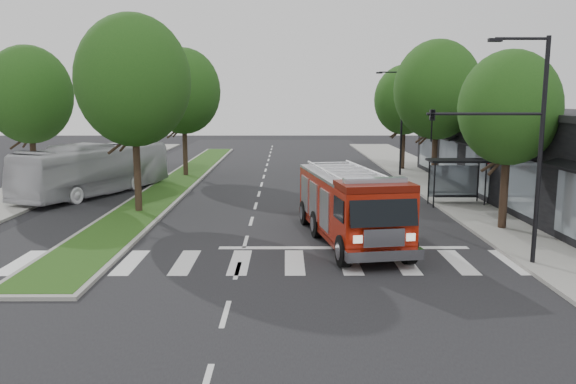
% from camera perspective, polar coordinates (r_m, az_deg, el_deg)
% --- Properties ---
extents(ground, '(140.00, 140.00, 0.00)m').
position_cam_1_polar(ground, '(23.62, -4.33, -5.07)').
color(ground, black).
rests_on(ground, ground).
extents(sidewalk_right, '(5.00, 80.00, 0.15)m').
position_cam_1_polar(sidewalk_right, '(35.04, 17.74, -0.61)').
color(sidewalk_right, gray).
rests_on(sidewalk_right, ground).
extents(sidewalk_left, '(5.00, 80.00, 0.15)m').
position_cam_1_polar(sidewalk_left, '(37.04, -26.15, -0.61)').
color(sidewalk_left, gray).
rests_on(sidewalk_left, ground).
extents(median, '(3.00, 50.00, 0.15)m').
position_cam_1_polar(median, '(41.93, -10.80, 1.26)').
color(median, gray).
rests_on(median, ground).
extents(storefront_row, '(8.00, 30.00, 5.00)m').
position_cam_1_polar(storefront_row, '(36.37, 24.70, 3.19)').
color(storefront_row, black).
rests_on(storefront_row, ground).
extents(bus_shelter, '(3.20, 1.60, 2.61)m').
position_cam_1_polar(bus_shelter, '(32.62, 16.74, 2.22)').
color(bus_shelter, black).
rests_on(bus_shelter, ground).
extents(tree_right_near, '(4.40, 4.40, 8.05)m').
position_cam_1_polar(tree_right_near, '(26.69, 21.56, 7.93)').
color(tree_right_near, black).
rests_on(tree_right_near, ground).
extents(tree_right_mid, '(5.60, 5.60, 9.72)m').
position_cam_1_polar(tree_right_mid, '(38.11, 14.92, 9.99)').
color(tree_right_mid, black).
rests_on(tree_right_mid, ground).
extents(tree_right_far, '(5.00, 5.00, 8.73)m').
position_cam_1_polar(tree_right_far, '(47.83, 11.75, 9.14)').
color(tree_right_far, black).
rests_on(tree_right_far, ground).
extents(tree_median_near, '(5.80, 5.80, 10.16)m').
position_cam_1_polar(tree_median_near, '(29.83, -15.45, 10.84)').
color(tree_median_near, black).
rests_on(tree_median_near, ground).
extents(tree_median_far, '(5.60, 5.60, 9.72)m').
position_cam_1_polar(tree_median_far, '(43.50, -10.58, 10.03)').
color(tree_median_far, black).
rests_on(tree_median_far, ground).
extents(tree_left_mid, '(5.20, 5.20, 9.16)m').
position_cam_1_polar(tree_left_mid, '(38.18, -24.82, 8.95)').
color(tree_left_mid, black).
rests_on(tree_left_mid, ground).
extents(streetlight_right_near, '(4.08, 0.22, 8.00)m').
position_cam_1_polar(streetlight_right_near, '(20.92, 22.15, 5.35)').
color(streetlight_right_near, black).
rests_on(streetlight_right_near, ground).
extents(streetlight_right_far, '(2.11, 0.20, 8.00)m').
position_cam_1_polar(streetlight_right_far, '(43.70, 11.28, 7.37)').
color(streetlight_right_far, black).
rests_on(streetlight_right_far, ground).
extents(fire_engine, '(4.09, 9.36, 3.14)m').
position_cam_1_polar(fire_engine, '(23.46, 6.33, -1.43)').
color(fire_engine, '#590E04').
rests_on(fire_engine, ground).
extents(city_bus, '(7.03, 11.67, 3.21)m').
position_cam_1_polar(city_bus, '(36.86, -18.96, 2.21)').
color(city_bus, silver).
rests_on(city_bus, ground).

